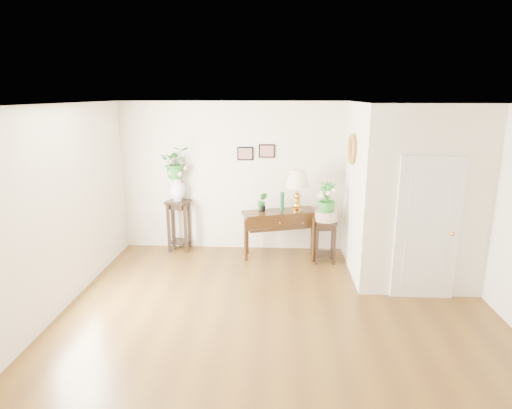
# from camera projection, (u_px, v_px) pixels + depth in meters

# --- Properties ---
(floor) EXTENTS (6.00, 5.50, 0.02)m
(floor) POSITION_uv_depth(u_px,v_px,m) (279.00, 319.00, 5.71)
(floor) COLOR brown
(floor) RESTS_ON ground
(ceiling) EXTENTS (6.00, 5.50, 0.02)m
(ceiling) POSITION_uv_depth(u_px,v_px,m) (282.00, 105.00, 5.01)
(ceiling) COLOR white
(ceiling) RESTS_ON ground
(wall_back) EXTENTS (6.00, 0.02, 2.80)m
(wall_back) POSITION_uv_depth(u_px,v_px,m) (280.00, 178.00, 8.02)
(wall_back) COLOR silver
(wall_back) RESTS_ON ground
(wall_front) EXTENTS (6.00, 0.02, 2.80)m
(wall_front) POSITION_uv_depth(u_px,v_px,m) (282.00, 342.00, 2.70)
(wall_front) COLOR silver
(wall_front) RESTS_ON ground
(wall_left) EXTENTS (0.02, 5.50, 2.80)m
(wall_left) POSITION_uv_depth(u_px,v_px,m) (48.00, 216.00, 5.51)
(wall_left) COLOR silver
(wall_left) RESTS_ON ground
(partition) EXTENTS (1.80, 1.95, 2.80)m
(partition) POSITION_uv_depth(u_px,v_px,m) (409.00, 190.00, 6.97)
(partition) COLOR silver
(partition) RESTS_ON floor
(door) EXTENTS (0.90, 0.05, 2.10)m
(door) POSITION_uv_depth(u_px,v_px,m) (427.00, 229.00, 6.09)
(door) COLOR silver
(door) RESTS_ON floor
(art_print_left) EXTENTS (0.30, 0.02, 0.25)m
(art_print_left) POSITION_uv_depth(u_px,v_px,m) (245.00, 154.00, 7.92)
(art_print_left) COLOR black
(art_print_left) RESTS_ON wall_back
(art_print_right) EXTENTS (0.30, 0.02, 0.25)m
(art_print_right) POSITION_uv_depth(u_px,v_px,m) (267.00, 151.00, 7.89)
(art_print_right) COLOR black
(art_print_right) RESTS_ON wall_back
(wall_ornament) EXTENTS (0.07, 0.51, 0.51)m
(wall_ornament) POSITION_uv_depth(u_px,v_px,m) (352.00, 149.00, 6.98)
(wall_ornament) COLOR gold
(wall_ornament) RESTS_ON partition
(console_table) EXTENTS (1.40, 0.82, 0.89)m
(console_table) POSITION_uv_depth(u_px,v_px,m) (280.00, 235.00, 7.76)
(console_table) COLOR #3D210C
(console_table) RESTS_ON floor
(table_lamp) EXTENTS (0.54, 0.54, 0.76)m
(table_lamp) POSITION_uv_depth(u_px,v_px,m) (297.00, 192.00, 7.55)
(table_lamp) COLOR #C08130
(table_lamp) RESTS_ON console_table
(green_vase) EXTENTS (0.07, 0.07, 0.35)m
(green_vase) POSITION_uv_depth(u_px,v_px,m) (282.00, 202.00, 7.61)
(green_vase) COLOR #144B2A
(green_vase) RESTS_ON console_table
(potted_plant) EXTENTS (0.19, 0.16, 0.32)m
(potted_plant) POSITION_uv_depth(u_px,v_px,m) (262.00, 202.00, 7.63)
(potted_plant) COLOR #28782A
(potted_plant) RESTS_ON console_table
(plant_stand_a) EXTENTS (0.47, 0.47, 0.98)m
(plant_stand_a) POSITION_uv_depth(u_px,v_px,m) (179.00, 225.00, 8.17)
(plant_stand_a) COLOR black
(plant_stand_a) RESTS_ON floor
(porcelain_vase) EXTENTS (0.30, 0.30, 0.48)m
(porcelain_vase) POSITION_uv_depth(u_px,v_px,m) (177.00, 189.00, 7.99)
(porcelain_vase) COLOR white
(porcelain_vase) RESTS_ON plant_stand_a
(lily_arrangement) EXTENTS (0.65, 0.60, 0.60)m
(lily_arrangement) POSITION_uv_depth(u_px,v_px,m) (176.00, 164.00, 7.87)
(lily_arrangement) COLOR #28782A
(lily_arrangement) RESTS_ON porcelain_vase
(plant_stand_b) EXTENTS (0.39, 0.39, 0.77)m
(plant_stand_b) POSITION_uv_depth(u_px,v_px,m) (325.00, 241.00, 7.61)
(plant_stand_b) COLOR black
(plant_stand_b) RESTS_ON floor
(ceramic_bowl) EXTENTS (0.48, 0.48, 0.17)m
(ceramic_bowl) POSITION_uv_depth(u_px,v_px,m) (326.00, 216.00, 7.49)
(ceramic_bowl) COLOR #BEAA90
(ceramic_bowl) RESTS_ON plant_stand_b
(narcissus) EXTENTS (0.33, 0.33, 0.56)m
(narcissus) POSITION_uv_depth(u_px,v_px,m) (327.00, 198.00, 7.41)
(narcissus) COLOR #28782A
(narcissus) RESTS_ON ceramic_bowl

